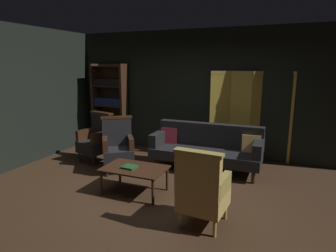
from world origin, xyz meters
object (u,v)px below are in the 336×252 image
Objects in this scene: bookshelf at (110,104)px; velvet_couch at (207,147)px; armchair_gilt_accent at (202,190)px; book_green_cloth at (130,167)px; coffee_table at (135,170)px; armchair_wing_right at (118,146)px; armchair_wing_left at (97,139)px; folding_screen at (250,115)px.

bookshelf is 0.97× the size of velvet_couch.
armchair_gilt_accent is 1.42m from book_green_cloth.
armchair_wing_right reaches higher than coffee_table.
velvet_couch is at bearing -15.38° from bookshelf.
armchair_gilt_accent is 3.20m from armchair_wing_left.
armchair_wing_left is at bearing 144.63° from coffee_table.
velvet_couch is at bearing 103.45° from armchair_gilt_accent.
bookshelf is at bearing 109.60° from armchair_wing_left.
folding_screen is at bearing 3.09° from bookshelf.
book_green_cloth is at bearing -37.62° from armchair_wing_left.
folding_screen is 0.93× the size of bookshelf.
coffee_table is at bearing -49.37° from bookshelf.
folding_screen is 2.96m from book_green_cloth.
bookshelf is (-3.39, -0.18, 0.07)m from folding_screen.
folding_screen reaches higher than armchair_wing_left.
folding_screen reaches higher than book_green_cloth.
velvet_couch is 2.10m from armchair_gilt_accent.
armchair_wing_right is (-0.79, 0.77, 0.12)m from coffee_table.
bookshelf is at bearing 129.13° from book_green_cloth.
coffee_table is at bearing -35.37° from armchair_wing_left.
armchair_wing_left is at bearing -169.29° from velvet_couch.
coffee_table is at bearing 156.83° from armchair_gilt_accent.
book_green_cloth reaches higher than coffee_table.
folding_screen reaches higher than armchair_wing_right.
velvet_couch is (2.70, -0.74, -0.60)m from bookshelf.
book_green_cloth is at bearing 159.39° from armchair_gilt_accent.
velvet_couch is 1.76m from book_green_cloth.
armchair_gilt_accent and armchair_wing_left have the same top height.
armchair_wing_left reaches higher than book_green_cloth.
book_green_cloth is at bearing -50.87° from bookshelf.
armchair_wing_left is 1.00× the size of armchair_wing_right.
folding_screen is at bearing 24.55° from armchair_wing_left.
armchair_wing_left is at bearing 157.17° from armchair_wing_right.
armchair_wing_left is at bearing -155.45° from folding_screen.
bookshelf is 9.61× the size of book_green_cloth.
armchair_gilt_accent is (1.26, -0.54, 0.12)m from coffee_table.
coffee_table is at bearing -117.32° from velvet_couch.
bookshelf is 1.97× the size of armchair_wing_right.
folding_screen is 0.90× the size of velvet_couch.
velvet_couch is 9.94× the size of book_green_cloth.
armchair_gilt_accent and armchair_wing_right have the same top height.
folding_screen is 1.83× the size of armchair_wing_right.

